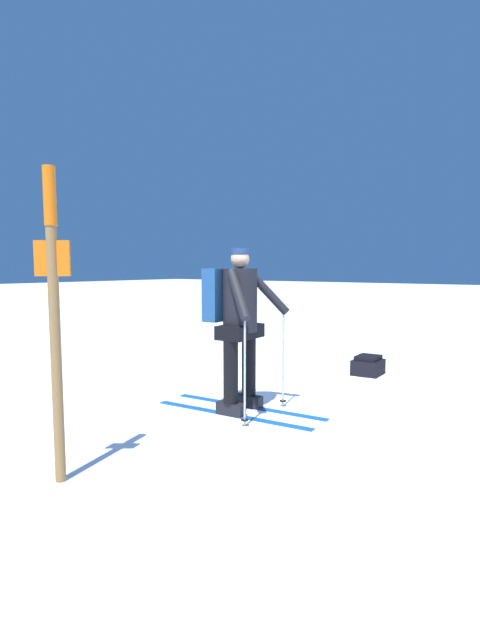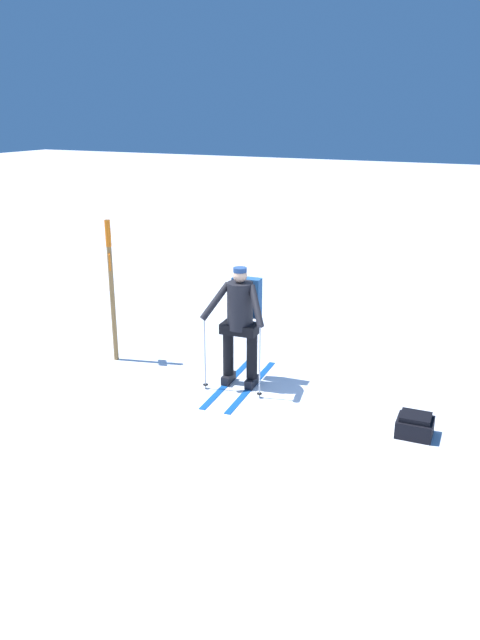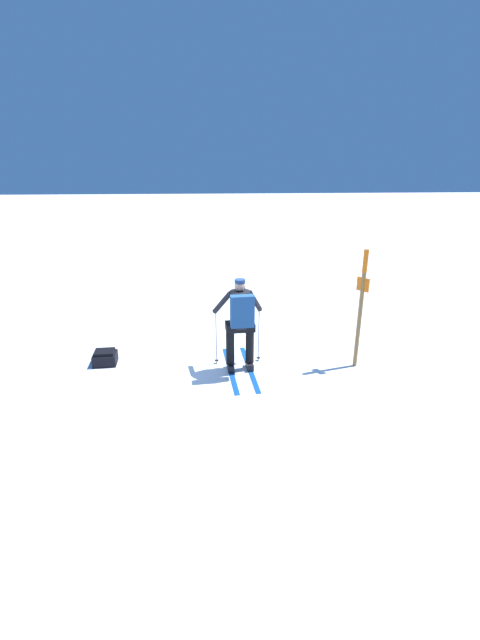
% 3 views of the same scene
% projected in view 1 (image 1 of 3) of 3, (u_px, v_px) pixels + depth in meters
% --- Properties ---
extents(ground_plane, '(80.00, 80.00, 0.00)m').
position_uv_depth(ground_plane, '(296.00, 410.00, 5.27)').
color(ground_plane, white).
extents(skier, '(1.85, 0.94, 1.69)m').
position_uv_depth(skier, '(237.00, 317.00, 5.13)').
color(skier, '#144C9E').
rests_on(skier, ground_plane).
extents(dropped_backpack, '(0.39, 0.44, 0.27)m').
position_uv_depth(dropped_backpack, '(368.00, 366.00, 6.97)').
color(dropped_backpack, black).
rests_on(dropped_backpack, ground_plane).
extents(trail_marker, '(0.21, 0.16, 2.17)m').
position_uv_depth(trail_marker, '(54.00, 300.00, 3.38)').
color(trail_marker, olive).
rests_on(trail_marker, ground_plane).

